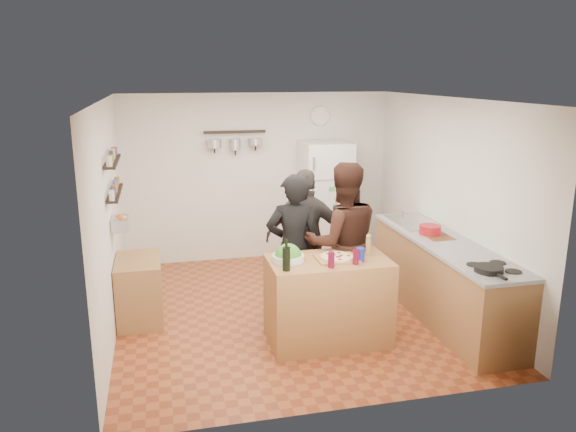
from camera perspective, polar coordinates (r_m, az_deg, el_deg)
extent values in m
plane|color=brown|center=(6.86, 0.19, -9.55)|extent=(4.20, 4.20, 0.00)
plane|color=white|center=(6.28, 0.21, 11.80)|extent=(4.20, 4.20, 0.00)
plane|color=silver|center=(8.47, -3.06, 3.93)|extent=(4.00, 0.00, 4.00)
plane|color=silver|center=(6.32, -17.74, -0.36)|extent=(0.00, 4.20, 4.20)
plane|color=silver|center=(7.17, 15.96, 1.48)|extent=(0.00, 4.20, 4.20)
cube|color=#996838|center=(5.98, 4.09, -8.55)|extent=(1.25, 0.72, 0.91)
cube|color=olive|center=(5.82, 4.98, -4.33)|extent=(0.42, 0.34, 0.02)
cylinder|color=#CCB586|center=(5.82, 4.98, -4.15)|extent=(0.34, 0.34, 0.02)
cylinder|color=silver|center=(5.75, 0.01, -4.27)|extent=(0.33, 0.33, 0.07)
cylinder|color=black|center=(5.46, -0.17, -4.38)|extent=(0.08, 0.08, 0.23)
cylinder|color=#54071E|center=(5.57, 4.41, -4.47)|extent=(0.07, 0.07, 0.16)
cylinder|color=#59071B|center=(5.69, 6.90, -4.16)|extent=(0.06, 0.06, 0.15)
cylinder|color=olive|center=(5.98, 8.17, -3.10)|extent=(0.06, 0.06, 0.18)
cylinder|color=navy|center=(5.79, 7.37, -3.90)|extent=(0.09, 0.09, 0.14)
imported|color=black|center=(6.35, 0.56, -3.28)|extent=(0.65, 0.45, 1.71)
imported|color=black|center=(6.35, 5.56, -2.74)|extent=(0.93, 0.75, 1.84)
imported|color=#2F2B2A|center=(6.78, 1.88, -2.28)|extent=(1.07, 0.71, 1.68)
cube|color=#9E7042|center=(6.79, 15.49, -6.26)|extent=(0.63, 2.63, 0.90)
cube|color=white|center=(5.88, 20.15, -5.12)|extent=(0.60, 0.62, 0.02)
cylinder|color=black|center=(5.76, 19.72, -5.10)|extent=(0.28, 0.28, 0.05)
cube|color=silver|center=(7.37, 12.62, -0.65)|extent=(0.50, 0.80, 0.03)
cube|color=brown|center=(6.82, 14.95, -2.07)|extent=(0.30, 0.40, 0.02)
cylinder|color=#A51219|center=(6.86, 14.23, -1.36)|extent=(0.25, 0.25, 0.11)
cube|color=white|center=(8.42, 3.77, 1.43)|extent=(0.70, 0.68, 1.80)
cylinder|color=silver|center=(8.55, 3.26, 10.11)|extent=(0.30, 0.03, 0.30)
cube|color=black|center=(6.45, -17.16, 2.27)|extent=(0.12, 1.00, 0.02)
cube|color=black|center=(6.39, -17.39, 5.33)|extent=(0.12, 1.00, 0.02)
cube|color=silver|center=(6.53, -16.68, -0.72)|extent=(0.18, 0.35, 0.14)
cube|color=olive|center=(6.71, -14.85, -7.25)|extent=(0.50, 0.80, 0.73)
cube|color=black|center=(8.22, -5.43, 8.50)|extent=(0.90, 0.04, 0.04)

